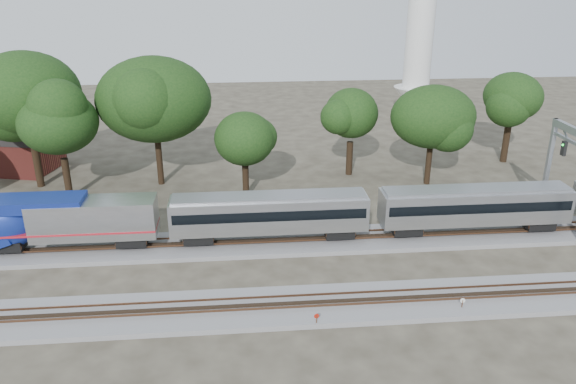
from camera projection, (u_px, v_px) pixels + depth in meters
The scene contains 16 objects.
ground at pixel (278, 280), 43.25m from camera, with size 160.00×160.00×0.00m, color #383328.
track_far at pixel (273, 242), 48.71m from camera, with size 160.00×5.00×0.73m.
track_near at pixel (282, 307), 39.48m from camera, with size 160.00×5.00×0.73m.
train at pixel (574, 201), 49.88m from camera, with size 104.91×2.99×4.41m.
switch_stand_red at pixel (317, 319), 37.30m from camera, with size 0.35×0.09×1.11m.
switch_stand_white at pixel (462, 303), 39.01m from camera, with size 0.36×0.07×1.12m.
switch_lever at pixel (380, 318), 38.35m from camera, with size 0.50×0.30×0.30m, color #512D19.
signal_gantry at pixel (574, 159), 48.34m from camera, with size 0.67×7.94×9.66m.
brick_building at pixel (12, 150), 66.17m from camera, with size 11.26×9.11×4.75m.
tree_1 at pixel (25, 94), 57.97m from camera, with size 10.41×10.41×14.68m.
tree_2 at pixel (58, 123), 55.50m from camera, with size 8.24×8.24×11.62m.
tree_3 at pixel (154, 99), 58.94m from camera, with size 9.65×9.65×13.60m.
tree_4 at pixel (244, 139), 56.77m from camera, with size 6.39×6.39×9.00m.
tree_5 at pixel (351, 113), 62.63m from camera, with size 7.37×7.37×10.40m.
tree_6 at pixel (433, 117), 59.67m from camera, with size 7.74×7.74×10.91m.
tree_7 at pixel (513, 96), 66.53m from camera, with size 8.29×8.29×11.68m.
Camera 1 is at (-2.64, -37.47, 22.51)m, focal length 35.00 mm.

